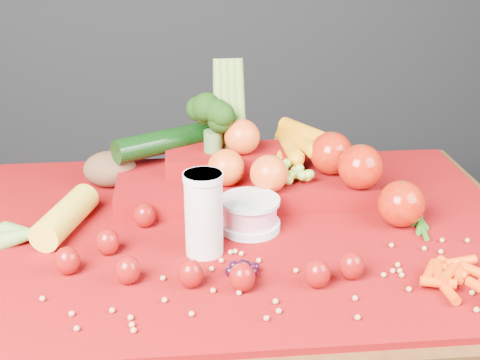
{
  "coord_description": "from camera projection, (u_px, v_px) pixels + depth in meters",
  "views": [
    {
      "loc": [
        -0.11,
        -1.12,
        1.33
      ],
      "look_at": [
        0.0,
        0.02,
        0.85
      ],
      "focal_mm": 50.0,
      "sensor_mm": 36.0,
      "label": 1
    }
  ],
  "objects": [
    {
      "name": "table",
      "position": [
        241.0,
        276.0,
        1.3
      ],
      "size": [
        1.1,
        0.8,
        0.75
      ],
      "color": "#331D0B",
      "rests_on": "ground"
    },
    {
      "name": "red_cloth",
      "position": [
        241.0,
        230.0,
        1.26
      ],
      "size": [
        1.05,
        0.75,
        0.01
      ],
      "primitive_type": "cube",
      "color": "#7A0804",
      "rests_on": "table"
    },
    {
      "name": "milk_glass",
      "position": [
        204.0,
        211.0,
        1.14
      ],
      "size": [
        0.07,
        0.07,
        0.15
      ],
      "rotation": [
        0.0,
        0.0,
        -0.32
      ],
      "color": "beige",
      "rests_on": "red_cloth"
    },
    {
      "name": "yogurt_bowl",
      "position": [
        250.0,
        213.0,
        1.24
      ],
      "size": [
        0.11,
        0.11,
        0.06
      ],
      "rotation": [
        0.0,
        0.0,
        0.2
      ],
      "color": "silver",
      "rests_on": "red_cloth"
    },
    {
      "name": "strawberry_scatter",
      "position": [
        175.0,
        254.0,
        1.11
      ],
      "size": [
        0.54,
        0.28,
        0.05
      ],
      "color": "#7E0C00",
      "rests_on": "red_cloth"
    },
    {
      "name": "dark_grape_cluster",
      "position": [
        241.0,
        268.0,
        1.09
      ],
      "size": [
        0.06,
        0.05,
        0.03
      ],
      "primitive_type": null,
      "color": "black",
      "rests_on": "red_cloth"
    },
    {
      "name": "soybean_scatter",
      "position": [
        253.0,
        281.0,
        1.07
      ],
      "size": [
        0.84,
        0.24,
        0.01
      ],
      "primitive_type": null,
      "color": "#AF844B",
      "rests_on": "red_cloth"
    },
    {
      "name": "corn_ear",
      "position": [
        42.0,
        229.0,
        1.2
      ],
      "size": [
        0.23,
        0.26,
        0.06
      ],
      "rotation": [
        0.0,
        0.0,
        1.27
      ],
      "color": "yellow",
      "rests_on": "red_cloth"
    },
    {
      "name": "potato",
      "position": [
        110.0,
        169.0,
        1.42
      ],
      "size": [
        0.11,
        0.08,
        0.08
      ],
      "primitive_type": "ellipsoid",
      "color": "brown",
      "rests_on": "red_cloth"
    },
    {
      "name": "baby_carrot_pile",
      "position": [
        465.0,
        277.0,
        1.06
      ],
      "size": [
        0.18,
        0.17,
        0.03
      ],
      "primitive_type": null,
      "color": "#DC3F07",
      "rests_on": "red_cloth"
    },
    {
      "name": "green_bean_pile",
      "position": [
        415.0,
        219.0,
        1.28
      ],
      "size": [
        0.14,
        0.12,
        0.01
      ],
      "primitive_type": null,
      "color": "#256316",
      "rests_on": "red_cloth"
    },
    {
      "name": "produce_mound",
      "position": [
        260.0,
        167.0,
        1.38
      ],
      "size": [
        0.6,
        0.38,
        0.27
      ],
      "color": "#7A0804",
      "rests_on": "red_cloth"
    }
  ]
}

